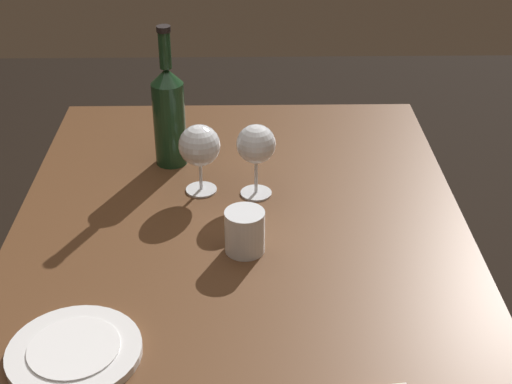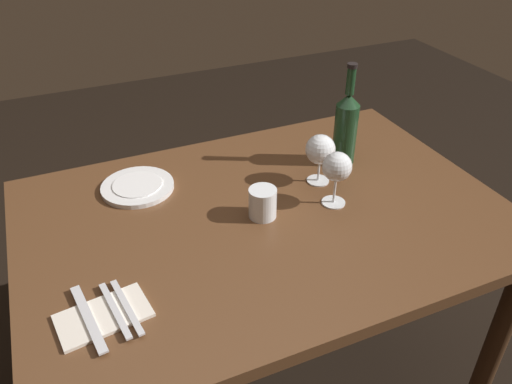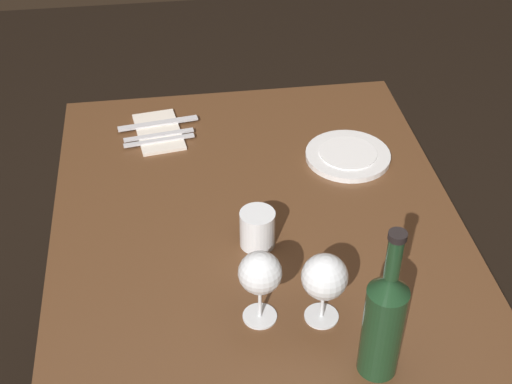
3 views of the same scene
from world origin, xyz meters
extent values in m
cube|color=#56351E|center=(0.00, 0.00, 0.72)|extent=(1.30, 0.90, 0.04)
cylinder|color=#412816|center=(0.58, -0.38, 0.35)|extent=(0.06, 0.06, 0.70)
cylinder|color=#412816|center=(0.58, 0.38, 0.35)|extent=(0.06, 0.06, 0.70)
cylinder|color=white|center=(-0.19, 0.03, 0.74)|extent=(0.07, 0.07, 0.00)
cylinder|color=white|center=(-0.19, 0.03, 0.78)|extent=(0.01, 0.01, 0.08)
sphere|color=white|center=(-0.19, 0.03, 0.86)|extent=(0.08, 0.08, 0.08)
cylinder|color=beige|center=(-0.19, 0.03, 0.86)|extent=(0.06, 0.06, 0.03)
cylinder|color=white|center=(-0.21, -0.08, 0.74)|extent=(0.07, 0.07, 0.00)
cylinder|color=white|center=(-0.21, -0.08, 0.78)|extent=(0.01, 0.01, 0.07)
sphere|color=white|center=(-0.21, -0.08, 0.85)|extent=(0.09, 0.09, 0.09)
cylinder|color=beige|center=(-0.21, -0.08, 0.84)|extent=(0.07, 0.07, 0.02)
cylinder|color=#19381E|center=(-0.34, -0.15, 0.84)|extent=(0.07, 0.07, 0.19)
cone|color=#19381E|center=(-0.34, -0.15, 0.95)|extent=(0.07, 0.07, 0.03)
cylinder|color=#19381E|center=(-0.34, -0.15, 1.01)|extent=(0.03, 0.03, 0.08)
cylinder|color=black|center=(-0.34, -0.15, 1.05)|extent=(0.03, 0.03, 0.01)
cylinder|color=white|center=(0.01, 0.01, 0.78)|extent=(0.08, 0.08, 0.08)
cylinder|color=silver|center=(0.01, 0.01, 0.77)|extent=(0.06, 0.06, 0.05)
cylinder|color=white|center=(0.29, -0.26, 0.75)|extent=(0.21, 0.21, 0.01)
cylinder|color=white|center=(0.29, -0.26, 0.76)|extent=(0.14, 0.14, 0.00)
cube|color=silver|center=(0.47, 0.20, 0.74)|extent=(0.20, 0.14, 0.01)
cube|color=silver|center=(0.44, 0.20, 0.75)|extent=(0.04, 0.18, 0.00)
cube|color=silver|center=(0.42, 0.20, 0.75)|extent=(0.04, 0.18, 0.00)
cube|color=silver|center=(0.50, 0.20, 0.75)|extent=(0.05, 0.21, 0.00)
camera|label=1|loc=(1.16, 0.01, 1.55)|focal=52.41mm
camera|label=2|loc=(0.47, 1.02, 1.56)|focal=35.83mm
camera|label=3|loc=(-1.11, 0.17, 1.78)|focal=50.67mm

